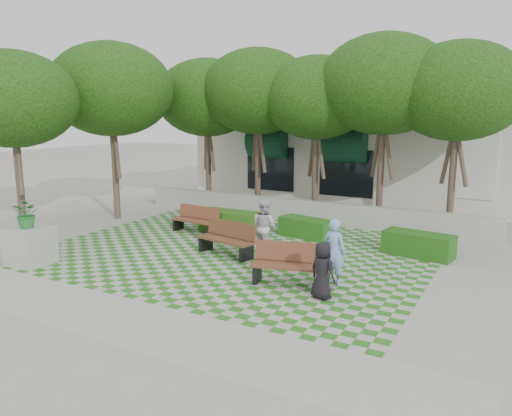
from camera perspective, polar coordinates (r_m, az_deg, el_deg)
The scene contains 17 objects.
ground at distance 15.21m, azimuth -4.42°, elevation -5.95°, with size 90.00×90.00×0.00m, color gray.
lawn at distance 16.02m, azimuth -2.44°, elevation -5.03°, with size 12.00×12.00×0.00m, color #2B721E.
sidewalk_south at distance 11.81m, azimuth -17.34°, elevation -11.46°, with size 16.00×2.00×0.01m, color #9E9B93.
sidewalk_west at distance 20.61m, azimuth -19.79°, elevation -2.08°, with size 2.00×12.00×0.01m, color #9E9B93.
retaining_wall at distance 20.40m, azimuth 5.19°, elevation -0.32°, with size 15.00×0.36×0.90m, color #9E9B93.
bench_east at distance 13.01m, azimuth 4.11°, elevation -6.50°, with size 2.14×1.15×1.07m.
bench_mid at distance 15.61m, azimuth -3.32°, elevation -3.58°, with size 2.08×1.05×1.05m.
bench_west at distance 18.61m, azimuth -6.87°, elevation -1.38°, with size 1.90×0.77×0.98m.
hedge_east at distance 16.28m, azimuth 18.04°, elevation -3.99°, with size 2.11×0.84×0.74m, color #1A4A13.
hedge_midright at distance 17.87m, azimuth 5.76°, elevation -2.28°, with size 1.97×0.79×0.69m, color #1C5115.
hedge_midleft at distance 18.65m, azimuth -3.01°, elevation -1.53°, with size 2.24×0.89×0.78m, color #245015.
planter_front at distance 16.00m, azimuth -24.47°, elevation -3.14°, with size 1.17×1.17×1.94m.
person_blue at distance 13.01m, azimuth 8.94°, elevation -4.96°, with size 0.64×0.42×1.75m, color #7DA5E5.
person_dark at distance 12.04m, azimuth 7.58°, elevation -7.10°, with size 0.68×0.44×1.39m, color black.
person_white at distance 15.57m, azimuth 0.97°, elevation -2.17°, with size 0.86×0.67×1.76m, color silver.
tree_row at distance 20.64m, azimuth 0.28°, elevation 13.05°, with size 17.70×13.40×7.41m.
building at distance 27.22m, azimuth 13.89°, elevation 6.60°, with size 18.00×8.92×5.15m.
Camera 1 is at (8.07, -12.12, 4.39)m, focal length 35.00 mm.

